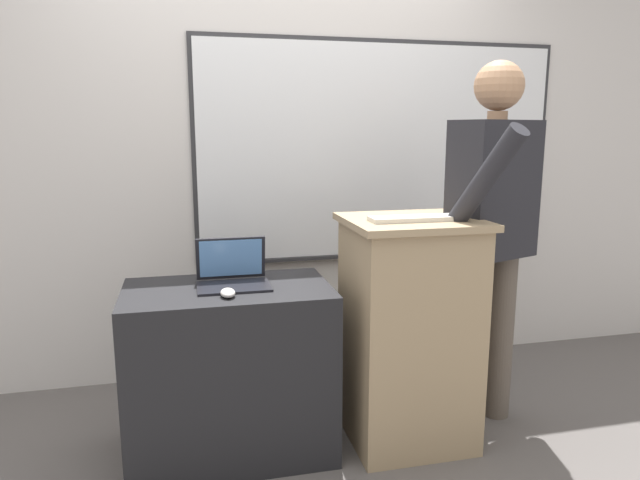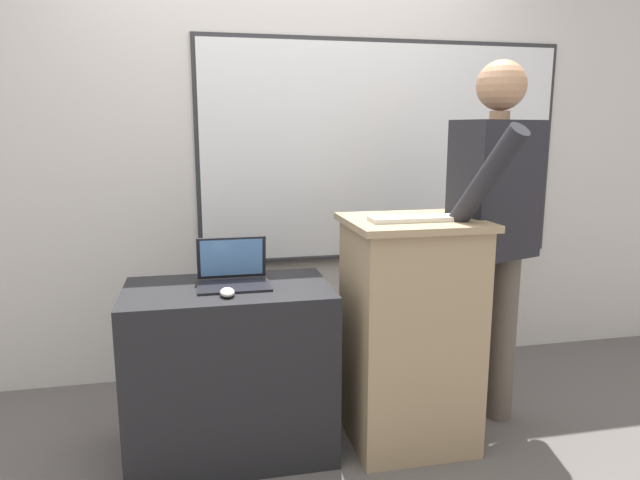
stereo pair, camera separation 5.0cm
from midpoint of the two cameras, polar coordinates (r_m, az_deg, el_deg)
The scene contains 7 objects.
back_wall at distance 3.35m, azimuth -2.80°, elevation 9.82°, with size 6.40×0.17×2.73m.
lectern_podium at distance 2.66m, azimuth 9.46°, elevation -9.00°, with size 0.58×0.54×1.05m.
side_desk at distance 2.62m, azimuth -8.41°, elevation -12.72°, with size 0.88×0.53×0.76m.
person_presenter at distance 2.77m, azimuth 17.53°, elevation 1.70°, with size 0.59×0.65×1.73m.
laptop at distance 2.53m, azimuth -8.17°, elevation -2.99°, with size 0.31×0.25×0.20m.
wireless_keyboard at distance 2.47m, azimuth 10.34°, elevation 2.11°, with size 0.42×0.12×0.02m.
computer_mouse_by_laptop at distance 2.35m, azimuth -8.65°, elevation -5.19°, with size 0.06×0.10×0.03m.
Camera 2 is at (-0.50, -2.00, 1.43)m, focal length 32.00 mm.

